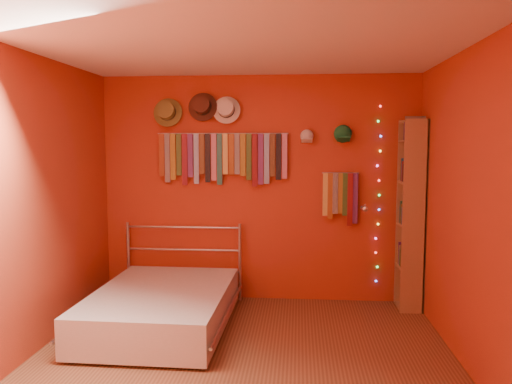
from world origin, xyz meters
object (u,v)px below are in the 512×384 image
(tie_rack, at_px, (222,156))
(bookshelf, at_px, (414,214))
(reading_lamp, at_px, (365,208))
(bed, at_px, (162,307))

(tie_rack, distance_m, bookshelf, 2.15)
(reading_lamp, bearing_deg, bookshelf, 1.33)
(tie_rack, height_order, bookshelf, bookshelf)
(tie_rack, relative_size, bed, 0.80)
(reading_lamp, relative_size, bookshelf, 0.15)
(reading_lamp, xyz_separation_m, bookshelf, (0.52, 0.01, -0.05))
(bed, bearing_deg, reading_lamp, 22.45)
(bed, bearing_deg, tie_rack, 65.83)
(reading_lamp, bearing_deg, bed, -158.53)
(tie_rack, relative_size, bookshelf, 0.72)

